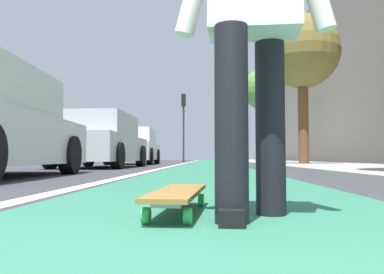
{
  "coord_description": "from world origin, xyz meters",
  "views": [
    {
      "loc": [
        -0.33,
        0.03,
        0.27
      ],
      "look_at": [
        13.21,
        0.59,
        1.0
      ],
      "focal_mm": 36.52,
      "sensor_mm": 36.0,
      "label": 1
    }
  ],
  "objects_px": {
    "skateboard": "(178,194)",
    "street_tree_far": "(262,91)",
    "skater_person": "(253,9)",
    "parked_car_mid": "(101,142)",
    "street_tree_mid": "(302,53)",
    "parked_car_far": "(134,147)",
    "pedestrian_distant": "(276,139)",
    "traffic_light": "(184,115)"
  },
  "relations": [
    {
      "from": "skater_person",
      "to": "street_tree_mid",
      "type": "relative_size",
      "value": 0.36
    },
    {
      "from": "pedestrian_distant",
      "to": "skateboard",
      "type": "bearing_deg",
      "value": 168.22
    },
    {
      "from": "traffic_light",
      "to": "skateboard",
      "type": "bearing_deg",
      "value": -176.45
    },
    {
      "from": "parked_car_far",
      "to": "pedestrian_distant",
      "type": "distance_m",
      "value": 5.87
    },
    {
      "from": "skateboard",
      "to": "traffic_light",
      "type": "xyz_separation_m",
      "value": [
        23.06,
        1.43,
        2.93
      ]
    },
    {
      "from": "street_tree_mid",
      "to": "skateboard",
      "type": "bearing_deg",
      "value": 163.07
    },
    {
      "from": "skater_person",
      "to": "pedestrian_distant",
      "type": "distance_m",
      "value": 13.66
    },
    {
      "from": "skateboard",
      "to": "street_tree_far",
      "type": "xyz_separation_m",
      "value": [
        18.42,
        -2.97,
        3.68
      ]
    },
    {
      "from": "skater_person",
      "to": "street_tree_mid",
      "type": "xyz_separation_m",
      "value": [
        9.9,
        -2.62,
        2.47
      ]
    },
    {
      "from": "parked_car_far",
      "to": "parked_car_mid",
      "type": "bearing_deg",
      "value": -178.74
    },
    {
      "from": "parked_car_far",
      "to": "street_tree_mid",
      "type": "distance_m",
      "value": 8.05
    },
    {
      "from": "street_tree_mid",
      "to": "street_tree_far",
      "type": "bearing_deg",
      "value": -0.0
    },
    {
      "from": "street_tree_far",
      "to": "pedestrian_distant",
      "type": "distance_m",
      "value": 5.83
    },
    {
      "from": "street_tree_far",
      "to": "pedestrian_distant",
      "type": "relative_size",
      "value": 2.84
    },
    {
      "from": "skateboard",
      "to": "parked_car_mid",
      "type": "relative_size",
      "value": 0.19
    },
    {
      "from": "street_tree_mid",
      "to": "street_tree_far",
      "type": "xyz_separation_m",
      "value": [
        8.67,
        -0.0,
        0.36
      ]
    },
    {
      "from": "skater_person",
      "to": "skateboard",
      "type": "bearing_deg",
      "value": 66.71
    },
    {
      "from": "skater_person",
      "to": "pedestrian_distant",
      "type": "bearing_deg",
      "value": -10.23
    },
    {
      "from": "skateboard",
      "to": "street_tree_mid",
      "type": "xyz_separation_m",
      "value": [
        9.75,
        -2.97,
        3.32
      ]
    },
    {
      "from": "skateboard",
      "to": "skater_person",
      "type": "bearing_deg",
      "value": -113.29
    },
    {
      "from": "traffic_light",
      "to": "pedestrian_distant",
      "type": "height_order",
      "value": "traffic_light"
    },
    {
      "from": "parked_car_mid",
      "to": "street_tree_mid",
      "type": "distance_m",
      "value": 6.47
    },
    {
      "from": "skateboard",
      "to": "parked_car_far",
      "type": "distance_m",
      "value": 14.79
    },
    {
      "from": "skateboard",
      "to": "street_tree_far",
      "type": "relative_size",
      "value": 0.17
    },
    {
      "from": "pedestrian_distant",
      "to": "street_tree_far",
      "type": "bearing_deg",
      "value": -2.18
    },
    {
      "from": "skateboard",
      "to": "skater_person",
      "type": "relative_size",
      "value": 0.52
    },
    {
      "from": "pedestrian_distant",
      "to": "street_tree_mid",
      "type": "bearing_deg",
      "value": -176.85
    },
    {
      "from": "skater_person",
      "to": "traffic_light",
      "type": "relative_size",
      "value": 0.37
    },
    {
      "from": "street_tree_mid",
      "to": "skater_person",
      "type": "bearing_deg",
      "value": 165.17
    },
    {
      "from": "traffic_light",
      "to": "street_tree_far",
      "type": "distance_m",
      "value": 6.44
    },
    {
      "from": "parked_car_mid",
      "to": "pedestrian_distant",
      "type": "relative_size",
      "value": 2.68
    },
    {
      "from": "parked_car_far",
      "to": "pedestrian_distant",
      "type": "relative_size",
      "value": 2.66
    },
    {
      "from": "pedestrian_distant",
      "to": "parked_car_far",
      "type": "bearing_deg",
      "value": 78.41
    },
    {
      "from": "skater_person",
      "to": "street_tree_far",
      "type": "xyz_separation_m",
      "value": [
        18.57,
        -2.62,
        2.83
      ]
    },
    {
      "from": "parked_car_far",
      "to": "street_tree_far",
      "type": "relative_size",
      "value": 0.94
    },
    {
      "from": "skater_person",
      "to": "parked_car_mid",
      "type": "relative_size",
      "value": 0.36
    },
    {
      "from": "skater_person",
      "to": "parked_car_mid",
      "type": "height_order",
      "value": "skater_person"
    },
    {
      "from": "skateboard",
      "to": "pedestrian_distant",
      "type": "distance_m",
      "value": 13.61
    },
    {
      "from": "traffic_light",
      "to": "street_tree_far",
      "type": "relative_size",
      "value": 0.9
    },
    {
      "from": "traffic_light",
      "to": "pedestrian_distant",
      "type": "xyz_separation_m",
      "value": [
        -9.76,
        -4.2,
        -2.05
      ]
    },
    {
      "from": "pedestrian_distant",
      "to": "traffic_light",
      "type": "bearing_deg",
      "value": 23.29
    },
    {
      "from": "skateboard",
      "to": "street_tree_mid",
      "type": "bearing_deg",
      "value": -16.93
    }
  ]
}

